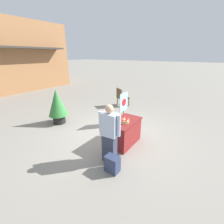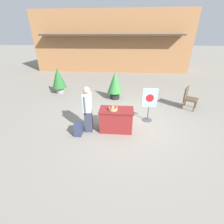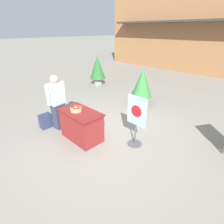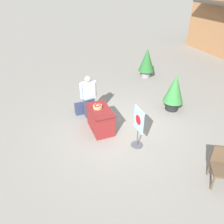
# 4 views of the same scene
# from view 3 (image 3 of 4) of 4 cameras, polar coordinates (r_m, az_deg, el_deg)

# --- Properties ---
(ground_plane) EXTENTS (120.00, 120.00, 0.00)m
(ground_plane) POSITION_cam_3_polar(r_m,az_deg,el_deg) (5.04, -1.76, -6.62)
(ground_plane) COLOR gray
(storefront_building) EXTENTS (13.81, 5.00, 5.01)m
(storefront_building) POSITION_cam_3_polar(r_m,az_deg,el_deg) (14.59, 29.11, 21.93)
(storefront_building) COLOR #9E6B42
(storefront_building) RESTS_ON ground_plane
(display_table) EXTENTS (1.15, 0.66, 0.79)m
(display_table) POSITION_cam_3_polar(r_m,az_deg,el_deg) (4.66, -9.93, -4.27)
(display_table) COLOR maroon
(display_table) RESTS_ON ground_plane
(apple_basket) EXTENTS (0.29, 0.29, 0.13)m
(apple_basket) POSITION_cam_3_polar(r_m,az_deg,el_deg) (4.52, -11.65, 0.99)
(apple_basket) COLOR tan
(apple_basket) RESTS_ON display_table
(person_visitor) EXTENTS (0.30, 0.61, 1.58)m
(person_visitor) POSITION_cam_3_polar(r_m,az_deg,el_deg) (5.18, -17.41, 2.99)
(person_visitor) COLOR #33384C
(person_visitor) RESTS_ON ground_plane
(backpack) EXTENTS (0.24, 0.34, 0.42)m
(backpack) POSITION_cam_3_polar(r_m,az_deg,el_deg) (5.55, -20.81, -2.73)
(backpack) COLOR #2D3856
(backpack) RESTS_ON ground_plane
(poster_board) EXTENTS (0.53, 0.36, 1.30)m
(poster_board) POSITION_cam_3_polar(r_m,az_deg,el_deg) (4.24, 7.89, -2.73)
(poster_board) COLOR #4C4C51
(poster_board) RESTS_ON ground_plane
(potted_plant_far_right) EXTENTS (0.76, 0.76, 1.42)m
(potted_plant_far_right) POSITION_cam_3_polar(r_m,az_deg,el_deg) (6.67, 9.79, 8.73)
(potted_plant_far_right) COLOR black
(potted_plant_far_right) RESTS_ON ground_plane
(potted_plant_near_right) EXTENTS (0.79, 0.79, 1.45)m
(potted_plant_near_right) POSITION_cam_3_polar(r_m,az_deg,el_deg) (9.24, -4.77, 13.88)
(potted_plant_near_right) COLOR gray
(potted_plant_near_right) RESTS_ON ground_plane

